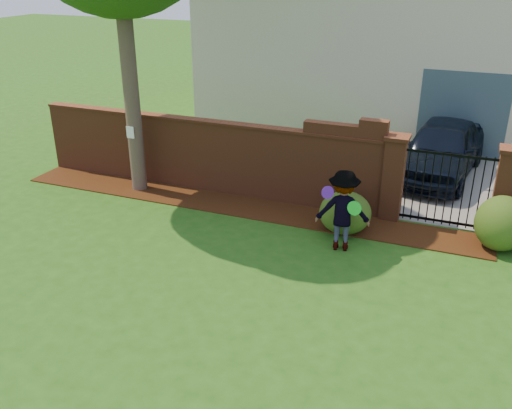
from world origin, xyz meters
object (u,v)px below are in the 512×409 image
at_px(man, 343,211).
at_px(frisbee_purple, 328,193).
at_px(frisbee_green, 354,208).
at_px(car, 439,152).

height_order(man, frisbee_purple, man).
distance_m(man, frisbee_green, 0.34).
relative_size(man, frisbee_purple, 6.68).
bearing_deg(frisbee_green, man, 148.08).
height_order(car, man, man).
height_order(man, frisbee_green, man).
bearing_deg(frisbee_purple, car, 72.61).
height_order(car, frisbee_green, car).
bearing_deg(car, frisbee_green, -95.55).
bearing_deg(man, frisbee_green, 137.38).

